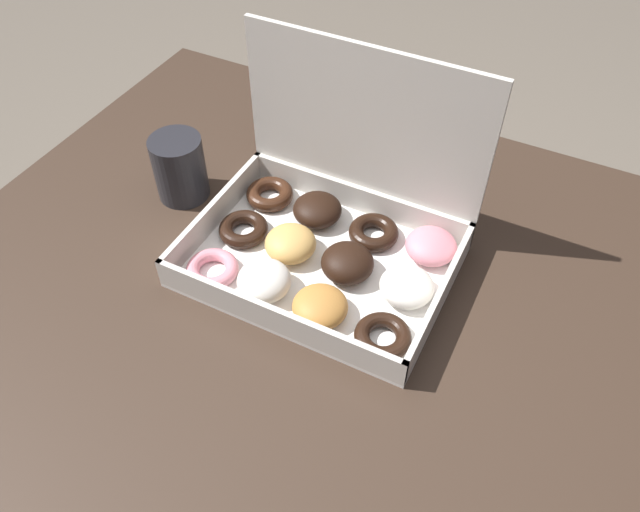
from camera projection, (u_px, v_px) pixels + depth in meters
ground_plane at (303, 491)px, 1.42m from camera, size 8.00×8.00×0.00m
dining_table at (295, 324)px, 0.95m from camera, size 1.03×0.91×0.75m
donut_box at (331, 235)px, 0.87m from camera, size 0.36×0.27×0.28m
coffee_mug at (179, 167)px, 0.96m from camera, size 0.08×0.08×0.10m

